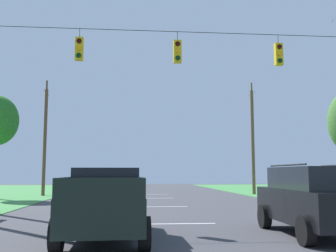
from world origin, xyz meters
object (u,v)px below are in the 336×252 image
Objects in this scene: overhead_signal_span at (182,107)px; utility_pole_far_right at (253,140)px; utility_pole_far_left at (45,139)px; suv_black at (315,199)px; distant_car_crossing_white at (308,187)px; pickup_truck at (105,203)px.

utility_pole_far_right reaches higher than overhead_signal_span.
suv_black is at bearing -59.68° from utility_pole_far_left.
distant_car_crossing_white is (7.67, 17.32, -0.27)m from suv_black.
suv_black is (6.04, -0.10, 0.09)m from pickup_truck.
overhead_signal_span is at bearing -115.77° from utility_pole_far_right.
utility_pole_far_right is at bearing 62.97° from pickup_truck.
utility_pole_far_left reaches higher than suv_black.
distant_car_crossing_white is at bearing 49.31° from overhead_signal_span.
utility_pole_far_right is at bearing 122.90° from distant_car_crossing_white.
suv_black is 0.52× the size of utility_pole_far_left.
overhead_signal_span reaches higher than distant_car_crossing_white.
utility_pole_far_left is (-19.96, 3.71, 3.69)m from distant_car_crossing_white.
pickup_truck reaches higher than distant_car_crossing_white.
pickup_truck is 0.57× the size of utility_pole_far_right.
utility_pole_far_right is (-2.76, 4.26, 3.83)m from distant_car_crossing_white.
pickup_truck is 6.05m from suv_black.
utility_pole_far_left reaches higher than overhead_signal_span.
utility_pole_far_left is at bearing 120.32° from suv_black.
utility_pole_far_right is 17.21m from utility_pole_far_left.
suv_black reaches higher than distant_car_crossing_white.
distant_car_crossing_white is at bearing -10.52° from utility_pole_far_left.
overhead_signal_span is 6.58m from suv_black.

